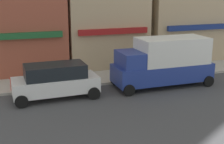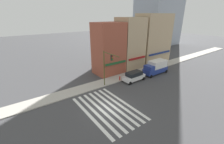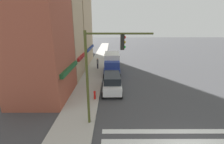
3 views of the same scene
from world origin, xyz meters
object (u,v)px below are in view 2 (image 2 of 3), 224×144
Objects in this scene: traffic_signal at (107,64)px; suv_white at (134,76)px; box_truck_blue at (156,67)px; pedestrian_grey_coat at (153,65)px; fire_hydrant at (120,78)px.

traffic_signal is 1.42× the size of suv_white.
suv_white is 6.79m from box_truck_blue.
suv_white is 2.67× the size of pedestrian_grey_coat.
pedestrian_grey_coat is at bearing 48.33° from box_truck_blue.
traffic_signal is 5.50m from fire_hydrant.
pedestrian_grey_coat is (8.93, 2.41, 0.04)m from suv_white.
traffic_signal reaches higher than suv_white.
box_truck_blue is 7.37× the size of fire_hydrant.
fire_hydrant is at bearing 13.93° from traffic_signal.
suv_white is 9.25m from pedestrian_grey_coat.
pedestrian_grey_coat is 11.25m from fire_hydrant.
fire_hydrant is (-9.05, 1.70, -0.97)m from box_truck_blue.
box_truck_blue reaches higher than pedestrian_grey_coat.
suv_white is 2.88m from fire_hydrant.
traffic_signal reaches higher than pedestrian_grey_coat.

